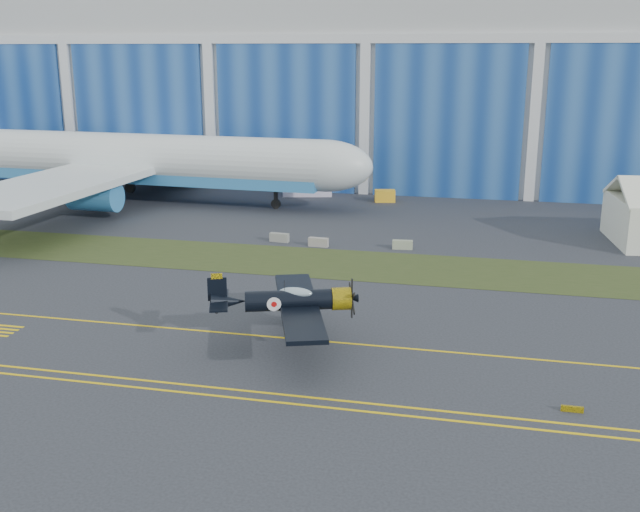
% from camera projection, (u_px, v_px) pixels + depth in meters
% --- Properties ---
extents(ground, '(260.00, 260.00, 0.00)m').
position_uv_depth(ground, '(255.00, 310.00, 56.92)').
color(ground, '#32353C').
rests_on(ground, ground).
extents(grass_median, '(260.00, 10.00, 0.02)m').
position_uv_depth(grass_median, '(300.00, 261.00, 70.07)').
color(grass_median, '#475128').
rests_on(grass_median, ground).
extents(hangar, '(220.00, 45.70, 30.00)m').
position_uv_depth(hangar, '(389.00, 77.00, 120.42)').
color(hangar, silver).
rests_on(hangar, ground).
extents(taxiway_centreline, '(200.00, 0.20, 0.02)m').
position_uv_depth(taxiway_centreline, '(233.00, 333.00, 52.22)').
color(taxiway_centreline, yellow).
rests_on(taxiway_centreline, ground).
extents(edge_line_near, '(80.00, 0.20, 0.02)m').
position_uv_depth(edge_line_near, '(179.00, 392.00, 43.29)').
color(edge_line_near, yellow).
rests_on(edge_line_near, ground).
extents(edge_line_far, '(80.00, 0.20, 0.02)m').
position_uv_depth(edge_line_far, '(185.00, 385.00, 44.23)').
color(edge_line_far, yellow).
rests_on(edge_line_far, ground).
extents(guard_board_right, '(1.20, 0.15, 0.35)m').
position_uv_depth(guard_board_right, '(572.00, 409.00, 40.86)').
color(guard_board_right, yellow).
rests_on(guard_board_right, ground).
extents(warbird, '(14.65, 16.07, 3.93)m').
position_uv_depth(warbird, '(289.00, 300.00, 48.92)').
color(warbird, black).
rests_on(warbird, ground).
extents(jetliner, '(74.40, 64.07, 24.96)m').
position_uv_depth(jetliner, '(128.00, 104.00, 95.36)').
color(jetliner, silver).
rests_on(jetliner, ground).
extents(shipping_container, '(7.07, 4.19, 2.87)m').
position_uv_depth(shipping_container, '(307.00, 185.00, 101.64)').
color(shipping_container, white).
rests_on(shipping_container, ground).
extents(tug, '(2.90, 2.15, 1.53)m').
position_uv_depth(tug, '(385.00, 196.00, 97.63)').
color(tug, yellow).
rests_on(tug, ground).
extents(barrier_a, '(2.05, 0.81, 0.90)m').
position_uv_depth(barrier_a, '(279.00, 238.00, 77.18)').
color(barrier_a, gray).
rests_on(barrier_a, ground).
extents(barrier_b, '(2.04, 0.76, 0.90)m').
position_uv_depth(barrier_b, '(318.00, 242.00, 75.30)').
color(barrier_b, '#9C9590').
rests_on(barrier_b, ground).
extents(barrier_c, '(2.04, 0.77, 0.90)m').
position_uv_depth(barrier_c, '(403.00, 245.00, 74.31)').
color(barrier_c, '#959F83').
rests_on(barrier_c, ground).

